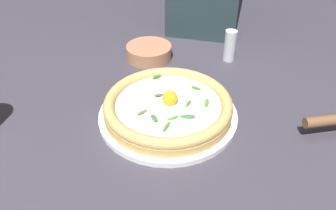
{
  "coord_description": "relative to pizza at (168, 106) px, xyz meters",
  "views": [
    {
      "loc": [
        0.06,
        -0.54,
        0.45
      ],
      "look_at": [
        -0.03,
        0.02,
        0.03
      ],
      "focal_mm": 35.61,
      "sensor_mm": 36.0,
      "label": 1
    }
  ],
  "objects": [
    {
      "name": "pizza",
      "position": [
        0.0,
        0.0,
        0.0
      ],
      "size": [
        0.27,
        0.27,
        0.05
      ],
      "color": "tan",
      "rests_on": "pizza_plate"
    },
    {
      "name": "ground_plane",
      "position": [
        0.03,
        -0.02,
        -0.05
      ],
      "size": [
        2.4,
        2.4,
        0.03
      ],
      "primitive_type": "cube",
      "color": "#3B3741",
      "rests_on": "ground"
    },
    {
      "name": "pepper_shaker",
      "position": [
        0.12,
        0.28,
        0.01
      ],
      "size": [
        0.03,
        0.03,
        0.09
      ],
      "primitive_type": "cylinder",
      "color": "silver",
      "rests_on": "ground"
    },
    {
      "name": "pizza_plate",
      "position": [
        -0.0,
        0.0,
        -0.02
      ],
      "size": [
        0.3,
        0.3,
        0.01
      ],
      "primitive_type": "cylinder",
      "color": "white",
      "rests_on": "ground"
    },
    {
      "name": "side_bowl",
      "position": [
        -0.09,
        0.25,
        -0.01
      ],
      "size": [
        0.12,
        0.12,
        0.04
      ],
      "primitive_type": "cylinder",
      "color": "#B77855",
      "rests_on": "ground"
    }
  ]
}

